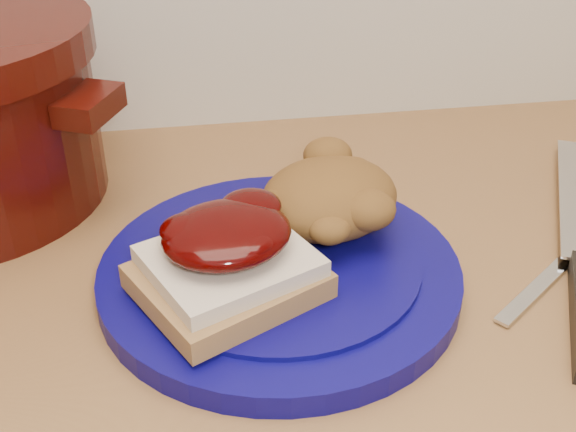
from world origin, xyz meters
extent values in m
cylinder|color=#090655|center=(0.04, 1.49, 0.91)|extent=(0.37, 0.37, 0.02)
cube|color=olive|center=(-0.01, 1.46, 0.93)|extent=(0.16, 0.15, 0.02)
cube|color=beige|center=(0.00, 1.46, 0.95)|extent=(0.14, 0.13, 0.01)
ellipsoid|color=black|center=(0.00, 1.46, 0.97)|extent=(0.12, 0.11, 0.03)
ellipsoid|color=brown|center=(0.08, 1.53, 0.95)|extent=(0.14, 0.14, 0.06)
cube|color=silver|center=(0.25, 1.46, 0.90)|extent=(0.13, 0.11, 0.00)
cube|color=black|center=(-0.10, 1.61, 1.01)|extent=(0.06, 0.07, 0.02)
camera|label=1|loc=(-0.03, 1.03, 1.25)|focal=45.00mm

